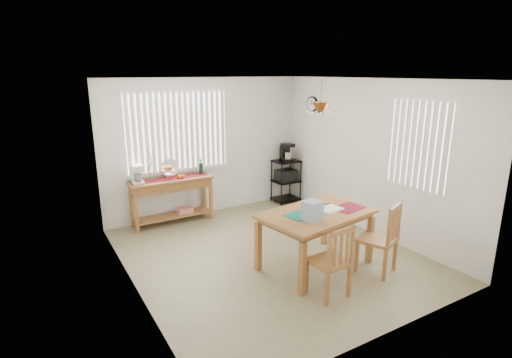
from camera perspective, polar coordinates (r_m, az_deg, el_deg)
ground at (r=6.21m, az=1.82°, el=-10.73°), size 4.00×4.50×0.01m
room_shell at (r=5.69m, az=1.91°, el=4.90°), size 4.20×4.70×2.70m
sideboard at (r=7.38m, az=-11.89°, el=-1.52°), size 1.49×0.42×0.84m
sideboard_items at (r=7.23m, az=-13.96°, el=0.84°), size 1.41×0.35×0.64m
wire_cart at (r=8.47m, az=4.31°, el=0.30°), size 0.53×0.42×0.90m
cart_items at (r=8.36m, az=4.35°, el=3.81°), size 0.21×0.25×0.37m
dining_table at (r=5.63m, az=8.58°, el=-5.62°), size 1.66×1.20×0.82m
table_items at (r=5.38m, az=8.63°, el=-4.46°), size 1.23×0.54×0.26m
chair_left at (r=5.04m, az=10.66°, el=-11.57°), size 0.45×0.45×0.94m
chair_right at (r=5.75m, az=17.36°, el=-8.17°), size 0.61×0.61×1.01m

